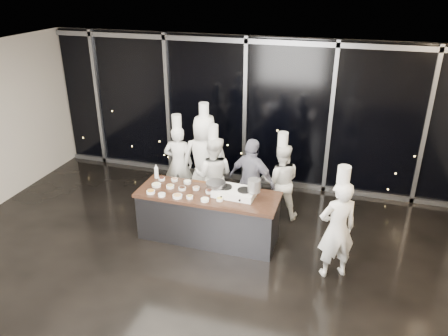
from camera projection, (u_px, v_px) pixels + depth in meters
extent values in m
plane|color=black|center=(191.00, 267.00, 7.08)|extent=(9.00, 9.00, 0.00)
cube|color=#BFB3A3|center=(246.00, 111.00, 9.46)|extent=(9.00, 0.02, 3.20)
cube|color=silver|center=(183.00, 69.00, 5.76)|extent=(9.00, 7.00, 0.02)
cube|color=black|center=(246.00, 112.00, 9.41)|extent=(8.90, 0.04, 3.18)
cube|color=gray|center=(246.00, 41.00, 8.75)|extent=(8.90, 0.08, 0.10)
cube|color=gray|center=(244.00, 178.00, 10.01)|extent=(8.90, 0.08, 0.10)
cube|color=gray|center=(98.00, 99.00, 10.33)|extent=(0.08, 0.08, 3.20)
cube|color=gray|center=(168.00, 106.00, 9.85)|extent=(0.08, 0.08, 3.20)
cube|color=gray|center=(245.00, 113.00, 9.37)|extent=(0.08, 0.08, 3.20)
cube|color=gray|center=(330.00, 120.00, 8.89)|extent=(0.08, 0.08, 3.20)
cube|color=gray|center=(426.00, 129.00, 8.41)|extent=(0.08, 0.08, 3.20)
cube|color=#3D3D42|center=(208.00, 217.00, 7.69)|extent=(2.40, 0.80, 0.84)
cube|color=#41241B|center=(208.00, 195.00, 7.50)|extent=(2.46, 0.86, 0.06)
cube|color=white|center=(235.00, 192.00, 7.40)|extent=(0.73, 0.47, 0.12)
cylinder|color=black|center=(225.00, 187.00, 7.42)|extent=(0.25, 0.25, 0.02)
cylinder|color=black|center=(244.00, 190.00, 7.31)|extent=(0.25, 0.25, 0.02)
cylinder|color=black|center=(221.00, 197.00, 7.26)|extent=(0.04, 0.02, 0.04)
cylinder|color=black|center=(240.00, 200.00, 7.16)|extent=(0.04, 0.02, 0.04)
cylinder|color=slate|center=(216.00, 184.00, 7.44)|extent=(0.36, 0.36, 0.06)
cube|color=#4C2B14|center=(200.00, 181.00, 7.53)|extent=(0.25, 0.04, 0.02)
cylinder|color=#ADADAF|center=(254.00, 185.00, 7.21)|extent=(0.23, 0.23, 0.21)
cylinder|color=white|center=(151.00, 192.00, 7.49)|extent=(0.15, 0.15, 0.04)
cylinder|color=orange|center=(151.00, 191.00, 7.48)|extent=(0.12, 0.12, 0.01)
cylinder|color=white|center=(156.00, 185.00, 7.72)|extent=(0.16, 0.16, 0.04)
cylinder|color=#F7E7AE|center=(156.00, 184.00, 7.72)|extent=(0.13, 0.13, 0.01)
cylinder|color=white|center=(162.00, 179.00, 7.95)|extent=(0.12, 0.12, 0.04)
cylinder|color=#361610|center=(162.00, 178.00, 7.94)|extent=(0.10, 0.10, 0.01)
cylinder|color=white|center=(162.00, 195.00, 7.39)|extent=(0.13, 0.13, 0.04)
cylinder|color=beige|center=(162.00, 194.00, 7.38)|extent=(0.10, 0.10, 0.01)
cylinder|color=white|center=(170.00, 186.00, 7.67)|extent=(0.14, 0.14, 0.04)
cylinder|color=tan|center=(170.00, 186.00, 7.67)|extent=(0.11, 0.11, 0.01)
cylinder|color=white|center=(175.00, 180.00, 7.92)|extent=(0.12, 0.12, 0.04)
cylinder|color=#A77653|center=(175.00, 179.00, 7.91)|extent=(0.10, 0.10, 0.01)
cylinder|color=white|center=(177.00, 196.00, 7.34)|extent=(0.16, 0.16, 0.04)
cylinder|color=tan|center=(177.00, 195.00, 7.33)|extent=(0.13, 0.13, 0.01)
cylinder|color=white|center=(182.00, 188.00, 7.60)|extent=(0.13, 0.13, 0.04)
cylinder|color=black|center=(182.00, 188.00, 7.60)|extent=(0.11, 0.11, 0.01)
cylinder|color=white|center=(187.00, 182.00, 7.83)|extent=(0.13, 0.13, 0.04)
cylinder|color=white|center=(187.00, 181.00, 7.83)|extent=(0.11, 0.11, 0.01)
cylinder|color=white|center=(190.00, 197.00, 7.32)|extent=(0.11, 0.11, 0.04)
cylinder|color=#AD9445|center=(190.00, 196.00, 7.31)|extent=(0.09, 0.09, 0.01)
cylinder|color=white|center=(196.00, 188.00, 7.61)|extent=(0.12, 0.12, 0.04)
cylinder|color=tan|center=(196.00, 187.00, 7.60)|extent=(0.10, 0.10, 0.01)
cylinder|color=white|center=(205.00, 200.00, 7.23)|extent=(0.14, 0.14, 0.04)
cylinder|color=#F9F0C6|center=(205.00, 199.00, 7.22)|extent=(0.11, 0.11, 0.01)
cylinder|color=white|center=(210.00, 191.00, 7.50)|extent=(0.14, 0.14, 0.04)
cylinder|color=#905241|center=(210.00, 191.00, 7.50)|extent=(0.12, 0.12, 0.01)
cylinder|color=white|center=(220.00, 199.00, 7.24)|extent=(0.11, 0.11, 0.04)
cylinder|color=#E1CA4B|center=(220.00, 198.00, 7.24)|extent=(0.09, 0.09, 0.01)
cylinder|color=white|center=(156.00, 173.00, 8.01)|extent=(0.07, 0.07, 0.20)
cone|color=white|center=(156.00, 166.00, 7.95)|extent=(0.06, 0.06, 0.07)
imported|color=white|center=(179.00, 163.00, 8.88)|extent=(0.64, 0.48, 1.61)
cylinder|color=white|center=(177.00, 121.00, 8.51)|extent=(0.22, 0.22, 0.26)
imported|color=white|center=(205.00, 160.00, 8.69)|extent=(1.04, 0.80, 1.89)
cylinder|color=white|center=(204.00, 110.00, 8.26)|extent=(0.23, 0.23, 0.26)
imported|color=white|center=(214.00, 176.00, 8.36)|extent=(0.81, 0.65, 1.59)
cylinder|color=white|center=(213.00, 132.00, 7.99)|extent=(0.20, 0.20, 0.26)
imported|color=#141639|center=(252.00, 181.00, 8.10)|extent=(1.04, 0.69, 1.64)
imported|color=white|center=(280.00, 182.00, 8.24)|extent=(0.84, 0.72, 1.51)
cylinder|color=white|center=(283.00, 139.00, 7.88)|extent=(0.23, 0.23, 0.26)
imported|color=white|center=(337.00, 230.00, 6.59)|extent=(0.71, 0.62, 1.64)
cylinder|color=white|center=(344.00, 175.00, 6.21)|extent=(0.26, 0.26, 0.26)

